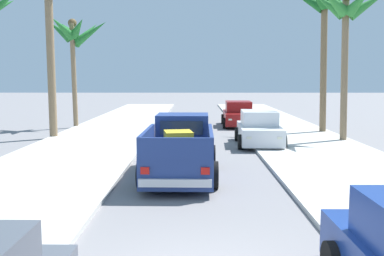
{
  "coord_description": "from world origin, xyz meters",
  "views": [
    {
      "loc": [
        -0.14,
        -6.08,
        3.06
      ],
      "look_at": [
        -0.23,
        10.12,
        1.2
      ],
      "focal_mm": 41.99,
      "sensor_mm": 36.0,
      "label": 1
    }
  ],
  "objects_px": {
    "palm_tree_right_mid": "(346,15)",
    "pickup_truck": "(181,151)",
    "car_left_near": "(238,115)",
    "palm_tree_right_fore": "(325,11)",
    "palm_tree_left_back": "(75,36)",
    "car_right_near": "(259,129)"
  },
  "relations": [
    {
      "from": "pickup_truck",
      "to": "car_right_near",
      "type": "height_order",
      "value": "pickup_truck"
    },
    {
      "from": "car_left_near",
      "to": "palm_tree_left_back",
      "type": "distance_m",
      "value": 10.9
    },
    {
      "from": "palm_tree_right_mid",
      "to": "car_left_near",
      "type": "bearing_deg",
      "value": 122.6
    },
    {
      "from": "palm_tree_right_mid",
      "to": "palm_tree_left_back",
      "type": "xyz_separation_m",
      "value": [
        -14.02,
        5.64,
        -0.43
      ]
    },
    {
      "from": "car_left_near",
      "to": "palm_tree_left_back",
      "type": "relative_size",
      "value": 0.66
    },
    {
      "from": "car_left_near",
      "to": "pickup_truck",
      "type": "bearing_deg",
      "value": -102.67
    },
    {
      "from": "car_left_near",
      "to": "palm_tree_right_mid",
      "type": "xyz_separation_m",
      "value": [
        4.25,
        -6.65,
        5.16
      ]
    },
    {
      "from": "car_right_near",
      "to": "car_left_near",
      "type": "bearing_deg",
      "value": 91.26
    },
    {
      "from": "palm_tree_right_mid",
      "to": "palm_tree_left_back",
      "type": "distance_m",
      "value": 15.11
    },
    {
      "from": "car_left_near",
      "to": "palm_tree_right_mid",
      "type": "relative_size",
      "value": 0.6
    },
    {
      "from": "palm_tree_right_fore",
      "to": "palm_tree_left_back",
      "type": "height_order",
      "value": "palm_tree_right_fore"
    },
    {
      "from": "palm_tree_right_fore",
      "to": "palm_tree_right_mid",
      "type": "bearing_deg",
      "value": -88.43
    },
    {
      "from": "car_right_near",
      "to": "palm_tree_right_mid",
      "type": "relative_size",
      "value": 0.61
    },
    {
      "from": "palm_tree_right_mid",
      "to": "pickup_truck",
      "type": "bearing_deg",
      "value": -135.03
    },
    {
      "from": "car_left_near",
      "to": "palm_tree_right_fore",
      "type": "relative_size",
      "value": 0.54
    },
    {
      "from": "car_right_near",
      "to": "palm_tree_left_back",
      "type": "height_order",
      "value": "palm_tree_left_back"
    },
    {
      "from": "car_right_near",
      "to": "palm_tree_right_fore",
      "type": "bearing_deg",
      "value": 47.16
    },
    {
      "from": "car_left_near",
      "to": "car_right_near",
      "type": "distance_m",
      "value": 7.72
    },
    {
      "from": "pickup_truck",
      "to": "palm_tree_right_mid",
      "type": "relative_size",
      "value": 0.74
    },
    {
      "from": "palm_tree_right_fore",
      "to": "palm_tree_left_back",
      "type": "bearing_deg",
      "value": 170.24
    },
    {
      "from": "car_right_near",
      "to": "palm_tree_right_fore",
      "type": "height_order",
      "value": "palm_tree_right_fore"
    },
    {
      "from": "pickup_truck",
      "to": "car_left_near",
      "type": "bearing_deg",
      "value": 77.33
    }
  ]
}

